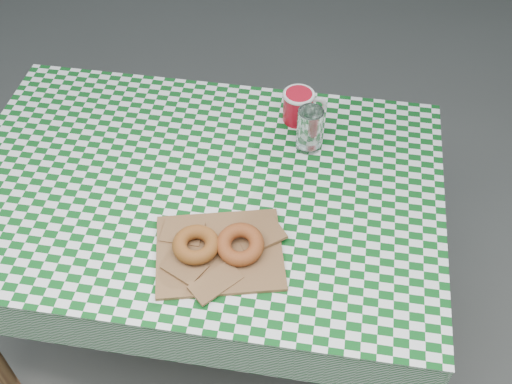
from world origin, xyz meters
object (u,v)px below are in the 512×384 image
at_px(table, 207,268).
at_px(coffee_mug, 298,107).
at_px(drinking_glass, 310,129).
at_px(paper_bag, 219,252).

distance_m(table, coffee_mug, 0.57).
height_order(table, drinking_glass, drinking_glass).
bearing_deg(coffee_mug, table, -139.41).
relative_size(coffee_mug, drinking_glass, 1.34).
bearing_deg(table, paper_bag, -64.85).
distance_m(paper_bag, drinking_glass, 0.44).
distance_m(table, paper_bag, 0.45).
xyz_separation_m(table, drinking_glass, (0.24, 0.23, 0.44)).
bearing_deg(drinking_glass, coffee_mug, 119.69).
xyz_separation_m(coffee_mug, drinking_glass, (0.06, -0.10, 0.02)).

